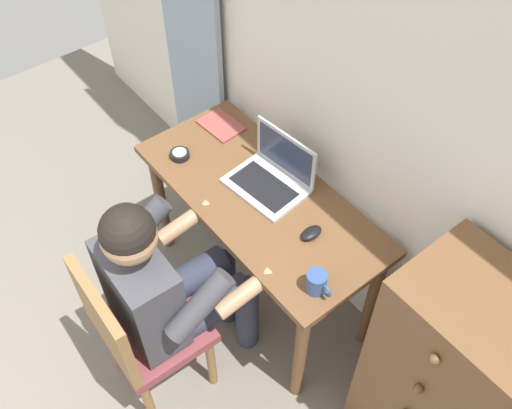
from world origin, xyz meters
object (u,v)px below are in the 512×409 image
at_px(laptop, 272,175).
at_px(coffee_mug, 317,283).
at_px(dresser, 445,378).
at_px(desk_clock, 180,154).
at_px(person_seated, 171,283).
at_px(desk, 260,212).
at_px(chair, 137,330).
at_px(notebook_pad, 221,125).
at_px(computer_mouse, 311,233).

bearing_deg(laptop, coffee_mug, -22.39).
relative_size(dresser, desk_clock, 12.38).
height_order(person_seated, coffee_mug, person_seated).
height_order(desk_clock, coffee_mug, coffee_mug).
relative_size(person_seated, coffee_mug, 10.07).
xyz_separation_m(person_seated, desk_clock, (-0.52, 0.39, 0.08)).
bearing_deg(person_seated, desk, 100.76).
distance_m(person_seated, laptop, 0.65).
relative_size(chair, laptop, 2.44).
relative_size(chair, person_seated, 0.74).
xyz_separation_m(desk, notebook_pad, (-0.47, 0.13, 0.13)).
distance_m(dresser, laptop, 1.07).
xyz_separation_m(desk, desk_clock, (-0.41, -0.14, 0.14)).
height_order(dresser, coffee_mug, dresser).
xyz_separation_m(desk, coffee_mug, (0.51, -0.13, 0.17)).
bearing_deg(dresser, person_seated, -146.16).
height_order(desk_clock, notebook_pad, desk_clock).
bearing_deg(desk_clock, laptop, 30.37).
xyz_separation_m(chair, notebook_pad, (-0.56, 0.85, 0.25)).
height_order(notebook_pad, coffee_mug, coffee_mug).
bearing_deg(notebook_pad, coffee_mug, -19.31).
distance_m(person_seated, notebook_pad, 0.88).
bearing_deg(desk_clock, chair, -48.54).
xyz_separation_m(chair, person_seated, (0.00, 0.18, 0.18)).
distance_m(desk, notebook_pad, 0.50).
height_order(computer_mouse, desk_clock, computer_mouse).
bearing_deg(coffee_mug, notebook_pad, 164.95).
height_order(laptop, desk_clock, laptop).
bearing_deg(desk, notebook_pad, 164.37).
distance_m(desk, desk_clock, 0.46).
xyz_separation_m(laptop, notebook_pad, (-0.44, 0.04, -0.05)).
bearing_deg(laptop, desk_clock, -149.63).
relative_size(desk, person_seated, 1.01).
bearing_deg(laptop, dresser, -0.38).
relative_size(chair, desk_clock, 9.89).
relative_size(desk, chair, 1.37).
relative_size(notebook_pad, coffee_mug, 1.75).
relative_size(dresser, computer_mouse, 11.15).
bearing_deg(computer_mouse, coffee_mug, -39.23).
distance_m(chair, notebook_pad, 1.05).
bearing_deg(desk, chair, -82.32).
xyz_separation_m(chair, coffee_mug, (0.41, 0.59, 0.30)).
distance_m(desk, computer_mouse, 0.34).
xyz_separation_m(laptop, coffee_mug, (0.53, -0.22, -0.00)).
bearing_deg(notebook_pad, desk_clock, -83.36).
distance_m(person_seated, coffee_mug, 0.59).
bearing_deg(chair, desk_clock, 131.46).
xyz_separation_m(notebook_pad, coffee_mug, (0.98, -0.26, 0.04)).
xyz_separation_m(chair, laptop, (-0.12, 0.81, 0.30)).
bearing_deg(chair, desk, 97.68).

